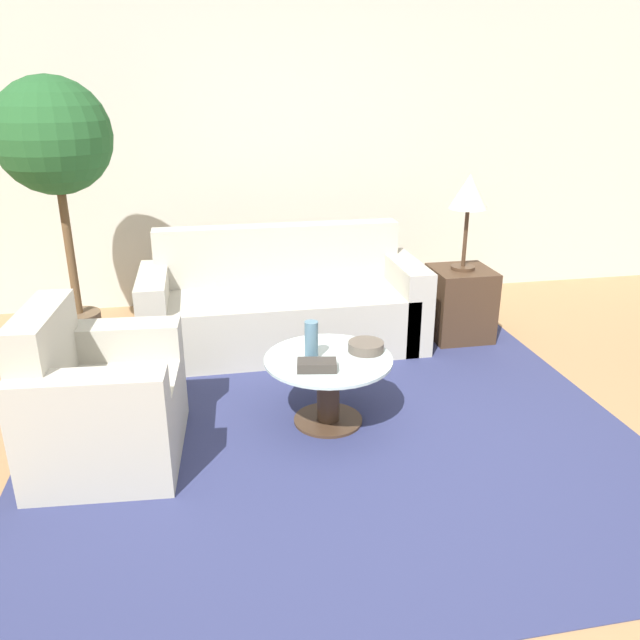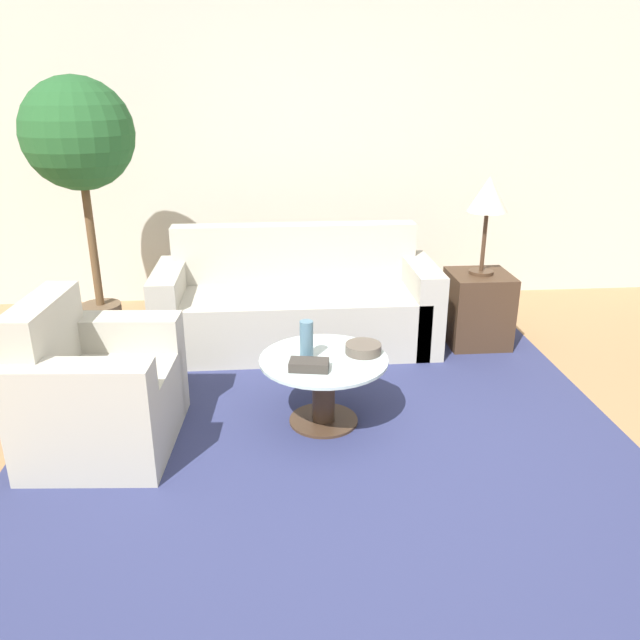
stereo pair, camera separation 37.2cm
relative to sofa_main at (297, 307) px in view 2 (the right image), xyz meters
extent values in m
plane|color=#9E754C|center=(0.20, -1.85, -0.29)|extent=(14.00, 14.00, 0.00)
cube|color=beige|center=(0.20, 1.14, 1.01)|extent=(10.00, 0.06, 2.60)
cube|color=navy|center=(0.09, -1.23, -0.29)|extent=(3.41, 3.30, 0.01)
cube|color=#B2AD9E|center=(0.00, -0.08, -0.07)|extent=(1.85, 0.79, 0.44)
cube|color=#B2AD9E|center=(0.00, 0.22, 0.15)|extent=(1.85, 0.18, 0.87)
cube|color=#B2AD9E|center=(-0.93, -0.08, 0.02)|extent=(0.20, 0.79, 0.63)
cube|color=#B2AD9E|center=(0.93, -0.08, 0.02)|extent=(0.20, 0.79, 0.63)
cube|color=#B2AD9E|center=(-1.11, -1.35, -0.07)|extent=(0.77, 0.71, 0.44)
cube|color=#B2AD9E|center=(-1.38, -1.33, 0.13)|extent=(0.23, 0.67, 0.84)
cube|color=#B2AD9E|center=(-1.13, -1.68, 0.02)|extent=(0.74, 0.25, 0.63)
cube|color=#B2AD9E|center=(-1.08, -1.02, 0.02)|extent=(0.74, 0.25, 0.63)
cylinder|color=#422D1E|center=(0.09, -1.23, -0.28)|extent=(0.40, 0.40, 0.02)
cylinder|color=#422D1E|center=(0.09, -1.23, -0.09)|extent=(0.13, 0.13, 0.39)
cylinder|color=#B2C6C6|center=(0.09, -1.23, 0.11)|extent=(0.74, 0.74, 0.02)
cube|color=#422D1E|center=(1.36, -0.12, -0.01)|extent=(0.44, 0.44, 0.55)
cylinder|color=#422D1E|center=(1.36, -0.12, 0.27)|extent=(0.18, 0.18, 0.02)
cylinder|color=#422D1E|center=(1.36, -0.12, 0.51)|extent=(0.03, 0.03, 0.44)
cone|color=beige|center=(1.36, -0.12, 0.85)|extent=(0.28, 0.28, 0.25)
cylinder|color=brown|center=(-1.49, 0.17, -0.14)|extent=(0.30, 0.30, 0.30)
cylinder|color=brown|center=(-1.49, 0.17, 0.52)|extent=(0.06, 0.06, 1.04)
sphere|color=#235628|center=(-1.49, 0.17, 1.26)|extent=(0.77, 0.77, 0.77)
cylinder|color=slate|center=(0.00, -1.22, 0.23)|extent=(0.08, 0.08, 0.23)
cylinder|color=brown|center=(0.33, -1.17, 0.15)|extent=(0.21, 0.21, 0.06)
cube|color=#38332D|center=(0.00, -1.37, 0.15)|extent=(0.23, 0.15, 0.05)
camera|label=1|loc=(-0.56, -4.39, 1.58)|focal=35.00mm
camera|label=2|loc=(-0.20, -4.44, 1.58)|focal=35.00mm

